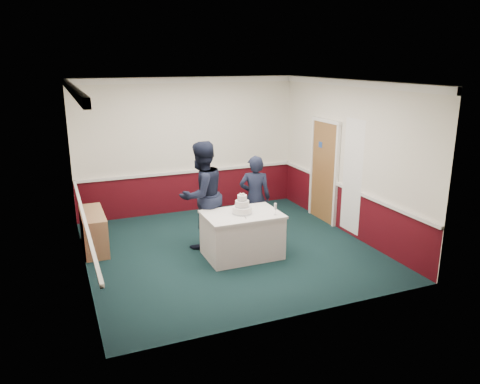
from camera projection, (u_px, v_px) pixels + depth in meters
name	position (u px, v px, depth m)	size (l,w,h in m)	color
ground	(229.00, 249.00, 8.58)	(5.00, 5.00, 0.00)	#132D2F
room_shell	(221.00, 138.00, 8.61)	(5.00, 5.00, 3.00)	white
sideboard	(94.00, 231.00, 8.50)	(0.41, 1.20, 0.70)	tan
cake_table	(242.00, 234.00, 8.19)	(1.32, 0.92, 0.79)	white
wedding_cake	(242.00, 207.00, 8.05)	(0.35, 0.35, 0.36)	white
cake_knife	(245.00, 217.00, 7.89)	(0.01, 0.22, 0.01)	silver
champagne_flute	(275.00, 207.00, 7.97)	(0.05, 0.05, 0.21)	silver
person_man	(202.00, 195.00, 8.48)	(0.96, 0.75, 1.97)	black
person_woman	(255.00, 198.00, 8.91)	(0.60, 0.39, 1.63)	black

